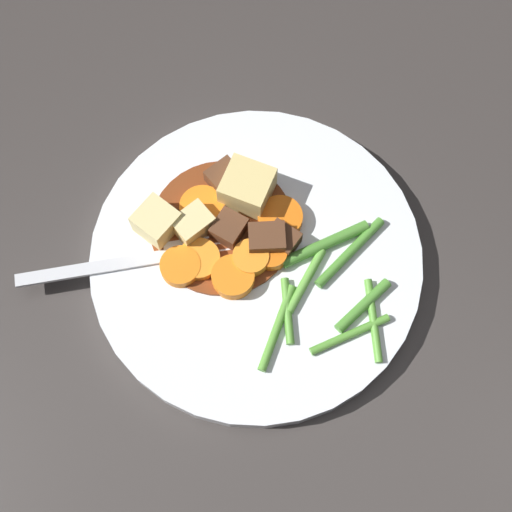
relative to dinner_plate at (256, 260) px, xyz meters
name	(u,v)px	position (x,y,z in m)	size (l,w,h in m)	color
ground_plane	(256,263)	(0.00, 0.00, -0.01)	(3.00, 3.00, 0.00)	#383330
dinner_plate	(256,260)	(0.00, 0.00, 0.00)	(0.26, 0.26, 0.02)	white
stew_sauce	(218,231)	(0.04, 0.00, 0.01)	(0.11, 0.11, 0.00)	brown
carrot_slice_0	(205,206)	(0.06, 0.00, 0.01)	(0.04, 0.04, 0.01)	orange
carrot_slice_1	(181,267)	(0.04, 0.05, 0.01)	(0.03, 0.03, 0.01)	orange
carrot_slice_2	(252,259)	(0.00, 0.01, 0.02)	(0.03, 0.03, 0.01)	orange
carrot_slice_3	(280,218)	(0.01, -0.03, 0.01)	(0.04, 0.04, 0.01)	orange
carrot_slice_4	(271,255)	(-0.01, -0.01, 0.01)	(0.02, 0.02, 0.01)	orange
carrot_slice_5	(232,276)	(0.00, 0.03, 0.01)	(0.03, 0.03, 0.01)	orange
carrot_slice_6	(199,260)	(0.03, 0.03, 0.01)	(0.03, 0.03, 0.01)	orange
potato_chunk_0	(157,222)	(0.07, 0.03, 0.02)	(0.03, 0.03, 0.02)	#EAD68C
potato_chunk_1	(247,188)	(0.04, -0.03, 0.02)	(0.04, 0.04, 0.03)	#E5CC7A
potato_chunk_2	(193,225)	(0.05, 0.02, 0.02)	(0.02, 0.03, 0.02)	#EAD68C
meat_chunk_0	(283,239)	(-0.01, -0.02, 0.02)	(0.02, 0.02, 0.02)	#56331E
meat_chunk_1	(225,233)	(0.03, 0.00, 0.02)	(0.02, 0.02, 0.02)	#56331E
meat_chunk_2	(262,236)	(0.00, -0.01, 0.02)	(0.02, 0.03, 0.02)	#56331E
meat_chunk_3	(223,177)	(0.06, -0.03, 0.02)	(0.02, 0.02, 0.02)	#56331E
green_bean_0	(277,328)	(-0.05, 0.03, 0.01)	(0.01, 0.01, 0.07)	#599E38
green_bean_1	(325,244)	(-0.03, -0.04, 0.01)	(0.01, 0.01, 0.07)	#4C8E33
green_bean_2	(354,330)	(-0.09, 0.00, 0.01)	(0.01, 0.01, 0.06)	#599E38
green_bean_3	(350,252)	(-0.05, -0.05, 0.01)	(0.01, 0.01, 0.07)	#4C8E33
green_bean_4	(363,306)	(-0.09, -0.02, 0.01)	(0.01, 0.01, 0.05)	#4C8E33
green_bean_5	(288,311)	(-0.05, 0.02, 0.01)	(0.01, 0.01, 0.05)	#599E38
green_bean_6	(373,320)	(-0.10, -0.02, 0.01)	(0.01, 0.01, 0.06)	#599E38
green_bean_7	(306,280)	(-0.04, -0.01, 0.01)	(0.01, 0.01, 0.06)	#66AD42
fork	(137,261)	(0.06, 0.06, 0.01)	(0.12, 0.15, 0.00)	silver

